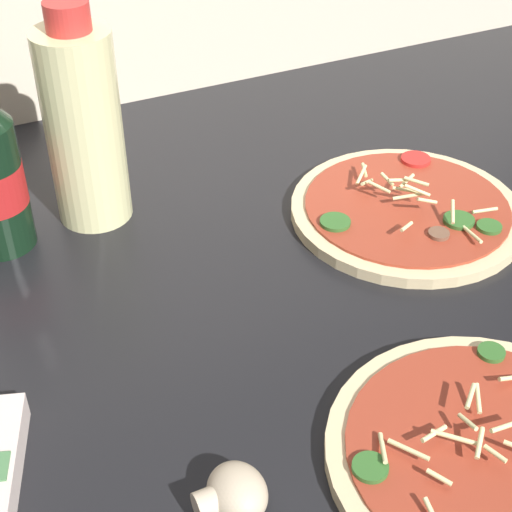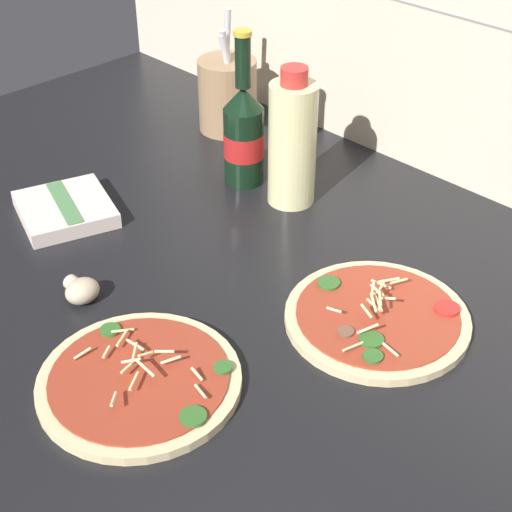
{
  "view_description": "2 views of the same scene",
  "coord_description": "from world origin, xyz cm",
  "px_view_note": "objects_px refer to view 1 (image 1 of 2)",
  "views": [
    {
      "loc": [
        -23.53,
        -47.53,
        49.18
      ],
      "look_at": [
        0.81,
        3.77,
        5.77
      ],
      "focal_mm": 55.0,
      "sensor_mm": 36.0,
      "label": 1
    },
    {
      "loc": [
        65.02,
        -59.39,
        68.57
      ],
      "look_at": [
        4.74,
        -0.22,
        9.11
      ],
      "focal_mm": 55.0,
      "sensor_mm": 36.0,
      "label": 2
    }
  ],
  "objects_px": {
    "oil_bottle": "(84,125)",
    "pizza_near": "(492,456)",
    "pizza_far": "(407,210)",
    "mushroom_left": "(234,494)"
  },
  "relations": [
    {
      "from": "pizza_far",
      "to": "mushroom_left",
      "type": "bearing_deg",
      "value": -141.24
    },
    {
      "from": "oil_bottle",
      "to": "pizza_near",
      "type": "bearing_deg",
      "value": -68.93
    },
    {
      "from": "pizza_near",
      "to": "pizza_far",
      "type": "bearing_deg",
      "value": 67.05
    },
    {
      "from": "mushroom_left",
      "to": "pizza_far",
      "type": "bearing_deg",
      "value": 38.76
    },
    {
      "from": "oil_bottle",
      "to": "pizza_far",
      "type": "bearing_deg",
      "value": -26.37
    },
    {
      "from": "pizza_far",
      "to": "oil_bottle",
      "type": "distance_m",
      "value": 0.34
    },
    {
      "from": "pizza_near",
      "to": "pizza_far",
      "type": "relative_size",
      "value": 1.0
    },
    {
      "from": "mushroom_left",
      "to": "oil_bottle",
      "type": "bearing_deg",
      "value": 87.6
    },
    {
      "from": "pizza_near",
      "to": "oil_bottle",
      "type": "xyz_separation_m",
      "value": [
        -0.17,
        0.44,
        0.1
      ]
    },
    {
      "from": "oil_bottle",
      "to": "mushroom_left",
      "type": "bearing_deg",
      "value": -92.4
    }
  ]
}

